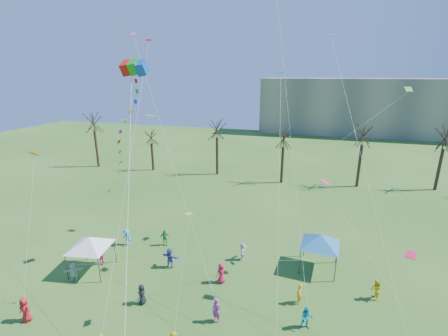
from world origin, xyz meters
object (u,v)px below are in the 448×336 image
(distant_building, at_px, (373,107))
(big_box_kite, at_px, (127,140))
(canopy_tent_white, at_px, (90,242))
(canopy_tent_blue, at_px, (320,240))

(distant_building, height_order, big_box_kite, big_box_kite)
(canopy_tent_white, bearing_deg, big_box_kite, -15.59)
(big_box_kite, height_order, canopy_tent_white, big_box_kite)
(canopy_tent_white, height_order, canopy_tent_blue, canopy_tent_blue)
(big_box_kite, relative_size, canopy_tent_blue, 4.23)
(distant_building, xyz_separation_m, canopy_tent_white, (-33.30, -74.59, -4.74))
(canopy_tent_white, xyz_separation_m, canopy_tent_blue, (18.71, 5.58, 0.02))
(distant_building, distance_m, canopy_tent_blue, 70.70)
(distant_building, relative_size, canopy_tent_blue, 13.79)
(big_box_kite, xyz_separation_m, canopy_tent_white, (-5.50, 1.53, -9.36))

